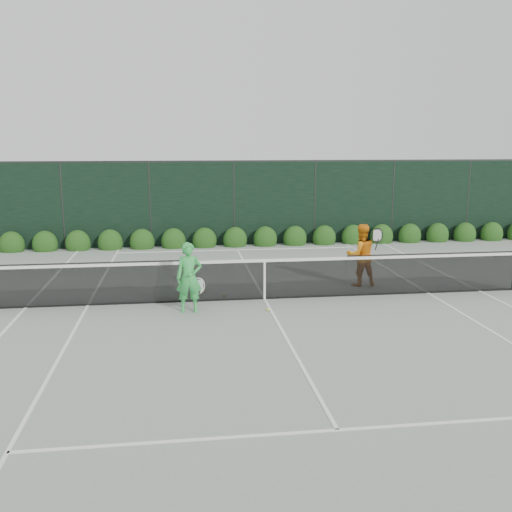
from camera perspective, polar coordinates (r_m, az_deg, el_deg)
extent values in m
plane|color=gray|center=(13.69, 0.86, -4.33)|extent=(80.00, 80.00, 0.00)
cube|color=black|center=(13.60, -16.94, -2.73)|extent=(4.40, 0.01, 1.02)
cube|color=black|center=(13.57, 0.87, -2.38)|extent=(4.00, 0.01, 0.96)
cube|color=black|center=(14.77, 17.21, -1.65)|extent=(4.40, 0.01, 1.02)
cube|color=white|center=(13.46, 0.87, -0.46)|extent=(12.80, 0.03, 0.07)
cube|color=black|center=(13.68, 0.86, -4.25)|extent=(12.80, 0.02, 0.04)
cube|color=white|center=(13.57, 0.87, -2.48)|extent=(0.05, 0.03, 0.91)
imported|color=green|center=(12.58, -6.71, -2.15)|extent=(0.57, 0.38, 1.56)
torus|color=beige|center=(12.74, -5.79, -2.99)|extent=(0.30, 0.07, 0.30)
cylinder|color=black|center=(12.80, -5.77, -4.03)|extent=(0.10, 0.03, 0.30)
imported|color=orange|center=(15.06, 10.45, 0.10)|extent=(0.82, 0.65, 1.63)
torus|color=black|center=(14.89, 12.04, 2.04)|extent=(0.30, 0.05, 0.30)
cylinder|color=black|center=(14.93, 12.00, 1.14)|extent=(0.10, 0.03, 0.30)
cube|color=white|center=(13.99, -22.04, -4.81)|extent=(0.06, 23.77, 0.01)
cube|color=white|center=(15.46, 21.43, -3.28)|extent=(0.06, 23.77, 0.01)
cube|color=white|center=(13.71, -16.47, -4.76)|extent=(0.06, 23.77, 0.01)
cube|color=white|center=(14.85, 16.80, -3.55)|extent=(0.06, 23.77, 0.01)
cube|color=white|center=(25.26, -3.16, 2.90)|extent=(11.03, 0.06, 0.01)
cube|color=white|center=(19.88, -1.89, 0.62)|extent=(8.23, 0.06, 0.01)
cube|color=white|center=(7.84, 8.15, -16.84)|extent=(8.23, 0.06, 0.01)
cube|color=white|center=(13.69, 0.86, -4.31)|extent=(0.06, 12.80, 0.01)
cube|color=black|center=(20.74, -2.23, 5.23)|extent=(32.00, 0.06, 3.00)
cube|color=#262826|center=(20.64, -2.26, 9.46)|extent=(32.00, 0.06, 0.06)
cylinder|color=#262826|center=(21.04, -18.77, 4.73)|extent=(0.08, 0.08, 3.00)
cylinder|color=#262826|center=(20.67, -10.56, 5.03)|extent=(0.08, 0.08, 3.00)
cylinder|color=#262826|center=(20.74, -2.23, 5.23)|extent=(0.08, 0.08, 3.00)
cylinder|color=#262826|center=(21.24, 5.89, 5.32)|extent=(0.08, 0.08, 3.00)
cylinder|color=#262826|center=(22.13, 13.50, 5.31)|extent=(0.08, 0.08, 3.00)
cylinder|color=#262826|center=(23.38, 20.40, 5.22)|extent=(0.08, 0.08, 3.00)
ellipsoid|color=#12340E|center=(21.26, -23.23, 1.03)|extent=(0.86, 0.65, 0.94)
ellipsoid|color=#12340E|center=(20.99, -20.34, 1.12)|extent=(0.86, 0.65, 0.94)
ellipsoid|color=#12340E|center=(20.78, -17.38, 1.21)|extent=(0.86, 0.65, 0.94)
ellipsoid|color=#12340E|center=(20.62, -14.37, 1.30)|extent=(0.86, 0.65, 0.94)
ellipsoid|color=#12340E|center=(20.52, -11.32, 1.39)|extent=(0.86, 0.65, 0.94)
ellipsoid|color=#12340E|center=(20.48, -8.24, 1.47)|extent=(0.86, 0.65, 0.94)
ellipsoid|color=#12340E|center=(20.49, -5.17, 1.55)|extent=(0.86, 0.65, 0.94)
ellipsoid|color=#12340E|center=(20.57, -2.10, 1.63)|extent=(0.86, 0.65, 0.94)
ellipsoid|color=#12340E|center=(20.70, 0.93, 1.70)|extent=(0.86, 0.65, 0.94)
ellipsoid|color=#12340E|center=(20.90, 3.91, 1.76)|extent=(0.86, 0.65, 0.94)
ellipsoid|color=#12340E|center=(21.14, 6.83, 1.82)|extent=(0.86, 0.65, 0.94)
ellipsoid|color=#12340E|center=(21.44, 9.68, 1.87)|extent=(0.86, 0.65, 0.94)
ellipsoid|color=#12340E|center=(21.80, 12.45, 1.91)|extent=(0.86, 0.65, 0.94)
ellipsoid|color=#12340E|center=(22.20, 15.12, 1.95)|extent=(0.86, 0.65, 0.94)
ellipsoid|color=#12340E|center=(22.64, 17.69, 1.99)|extent=(0.86, 0.65, 0.94)
ellipsoid|color=#12340E|center=(23.14, 20.15, 2.02)|extent=(0.86, 0.65, 0.94)
ellipsoid|color=#12340E|center=(23.67, 22.51, 2.04)|extent=(0.86, 0.65, 0.94)
sphere|color=#C9E132|center=(14.06, -7.61, -3.87)|extent=(0.07, 0.07, 0.07)
sphere|color=#C9E132|center=(13.88, -3.21, -3.98)|extent=(0.07, 0.07, 0.07)
sphere|color=#C9E132|center=(14.32, -5.22, -3.53)|extent=(0.07, 0.07, 0.07)
sphere|color=#C9E132|center=(12.75, 1.19, -5.36)|extent=(0.07, 0.07, 0.07)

